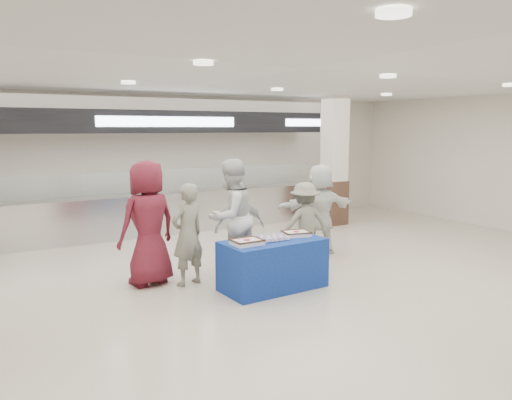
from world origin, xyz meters
TOP-DOWN VIEW (x-y plane):
  - ground at (0.00, 0.00)m, footprint 14.00×14.00m
  - serving_line at (0.00, 5.40)m, footprint 8.70×0.85m
  - column_right at (4.00, 4.20)m, footprint 0.55×0.55m
  - display_table at (-0.10, 0.64)m, footprint 1.58×0.84m
  - sheet_cake_left at (-0.58, 0.59)m, footprint 0.43×0.33m
  - sheet_cake_right at (0.37, 0.70)m, footprint 0.46×0.40m
  - cupcake_tray at (-0.09, 0.66)m, footprint 0.38×0.29m
  - civilian_maroon at (-1.63, 1.81)m, footprint 1.06×0.82m
  - soldier_a at (-1.12, 1.47)m, footprint 0.66×0.52m
  - chef_tall at (-0.27, 1.67)m, footprint 1.12×1.00m
  - chef_short at (-0.09, 1.68)m, footprint 0.92×0.44m
  - soldier_b at (1.13, 1.51)m, footprint 1.02×0.68m
  - civilian_white at (1.81, 1.97)m, footprint 1.68×0.75m

SIDE VIEW (x-z plane):
  - ground at x=0.00m, z-range 0.00..0.00m
  - display_table at x=-0.10m, z-range 0.00..0.75m
  - soldier_b at x=1.13m, z-range 0.00..1.47m
  - chef_short at x=-0.09m, z-range 0.00..1.53m
  - cupcake_tray at x=-0.09m, z-range 0.75..0.81m
  - soldier_a at x=-1.12m, z-range 0.00..1.59m
  - sheet_cake_right at x=0.37m, z-range 0.75..0.84m
  - sheet_cake_left at x=-0.58m, z-range 0.75..0.84m
  - civilian_white at x=1.81m, z-range 0.00..1.74m
  - chef_tall at x=-0.27m, z-range 0.00..1.92m
  - civilian_maroon at x=-1.63m, z-range 0.00..1.93m
  - serving_line at x=0.00m, z-range -0.24..2.56m
  - column_right at x=4.00m, z-range -0.07..3.13m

